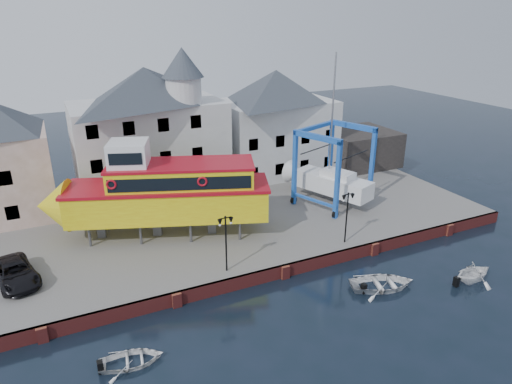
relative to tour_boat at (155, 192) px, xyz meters
name	(u,v)px	position (x,y,z in m)	size (l,w,h in m)	color
ground	(285,278)	(6.98, -8.75, -4.70)	(140.00, 140.00, 0.00)	black
hardstanding	(228,215)	(6.98, 2.25, -4.20)	(44.00, 22.00, 1.00)	#615F5A
quay_wall	(284,271)	(6.98, -8.64, -4.20)	(44.00, 0.47, 1.00)	maroon
building_white_main	(150,130)	(2.11, 9.64, 2.64)	(14.00, 8.30, 14.00)	silver
building_white_right	(275,122)	(15.98, 10.25, 1.90)	(12.00, 8.00, 11.20)	silver
shed_dark	(358,148)	(25.98, 8.25, -1.70)	(8.00, 7.00, 4.00)	black
lamp_post_left	(226,230)	(2.98, -7.55, -0.52)	(1.12, 0.32, 4.20)	black
lamp_post_right	(348,205)	(12.98, -7.55, -0.52)	(1.12, 0.32, 4.20)	black
tour_boat	(155,192)	(0.00, 0.00, 0.00)	(18.39, 10.12, 7.84)	#59595E
travel_lift	(326,177)	(16.36, 0.53, -1.41)	(7.75, 9.29, 13.71)	#144AA6
van	(15,273)	(-10.33, -2.89, -2.99)	(2.35, 5.10, 1.42)	black
motorboat_b	(382,288)	(12.50, -12.74, -4.70)	(3.21, 4.50, 0.93)	white
motorboat_c	(472,281)	(18.87, -14.82, -4.70)	(2.72, 3.15, 1.66)	white
motorboat_d	(132,364)	(-4.73, -12.78, -4.70)	(2.47, 3.46, 0.72)	white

